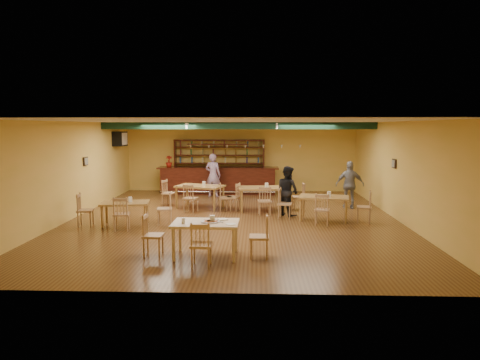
{
  "coord_description": "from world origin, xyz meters",
  "views": [
    {
      "loc": [
        0.69,
        -13.21,
        2.86
      ],
      "look_at": [
        0.17,
        0.6,
        1.15
      ],
      "focal_mm": 32.72,
      "sensor_mm": 36.0,
      "label": 1
    }
  ],
  "objects_px": {
    "patron_right_a": "(288,191)",
    "dining_table_d": "(324,208)",
    "dining_table_c": "(125,214)",
    "near_table": "(206,239)",
    "patron_bar": "(213,175)",
    "bar_counter": "(218,180)",
    "dining_table_b": "(262,199)",
    "dining_table_a": "(200,197)"
  },
  "relations": [
    {
      "from": "dining_table_b",
      "to": "dining_table_d",
      "type": "distance_m",
      "value": 2.36
    },
    {
      "from": "dining_table_b",
      "to": "patron_right_a",
      "type": "distance_m",
      "value": 1.2
    },
    {
      "from": "dining_table_d",
      "to": "patron_right_a",
      "type": "relative_size",
      "value": 0.93
    },
    {
      "from": "bar_counter",
      "to": "patron_right_a",
      "type": "bearing_deg",
      "value": -59.71
    },
    {
      "from": "dining_table_a",
      "to": "patron_bar",
      "type": "distance_m",
      "value": 2.53
    },
    {
      "from": "bar_counter",
      "to": "dining_table_b",
      "type": "distance_m",
      "value": 4.12
    },
    {
      "from": "dining_table_b",
      "to": "dining_table_d",
      "type": "relative_size",
      "value": 1.08
    },
    {
      "from": "dining_table_c",
      "to": "near_table",
      "type": "height_order",
      "value": "near_table"
    },
    {
      "from": "patron_bar",
      "to": "dining_table_a",
      "type": "bearing_deg",
      "value": 99.44
    },
    {
      "from": "dining_table_d",
      "to": "patron_bar",
      "type": "distance_m",
      "value": 5.79
    },
    {
      "from": "dining_table_d",
      "to": "bar_counter",
      "type": "bearing_deg",
      "value": 137.76
    },
    {
      "from": "dining_table_c",
      "to": "dining_table_a",
      "type": "bearing_deg",
      "value": 48.13
    },
    {
      "from": "dining_table_a",
      "to": "dining_table_c",
      "type": "distance_m",
      "value": 3.29
    },
    {
      "from": "near_table",
      "to": "patron_bar",
      "type": "bearing_deg",
      "value": 95.34
    },
    {
      "from": "bar_counter",
      "to": "dining_table_d",
      "type": "height_order",
      "value": "bar_counter"
    },
    {
      "from": "dining_table_b",
      "to": "patron_bar",
      "type": "distance_m",
      "value": 3.5
    },
    {
      "from": "dining_table_b",
      "to": "near_table",
      "type": "xyz_separation_m",
      "value": [
        -1.3,
        -5.34,
        -0.01
      ]
    },
    {
      "from": "dining_table_c",
      "to": "near_table",
      "type": "distance_m",
      "value": 4.02
    },
    {
      "from": "bar_counter",
      "to": "dining_table_a",
      "type": "xyz_separation_m",
      "value": [
        -0.35,
        -3.3,
        -0.17
      ]
    },
    {
      "from": "dining_table_d",
      "to": "near_table",
      "type": "relative_size",
      "value": 1.02
    },
    {
      "from": "near_table",
      "to": "patron_bar",
      "type": "relative_size",
      "value": 0.82
    },
    {
      "from": "dining_table_b",
      "to": "dining_table_a",
      "type": "bearing_deg",
      "value": 164.89
    },
    {
      "from": "bar_counter",
      "to": "dining_table_c",
      "type": "distance_m",
      "value": 6.42
    },
    {
      "from": "dining_table_b",
      "to": "dining_table_d",
      "type": "xyz_separation_m",
      "value": [
        1.86,
        -1.46,
        -0.03
      ]
    },
    {
      "from": "bar_counter",
      "to": "dining_table_d",
      "type": "xyz_separation_m",
      "value": [
        3.68,
        -5.15,
        -0.2
      ]
    },
    {
      "from": "dining_table_b",
      "to": "patron_bar",
      "type": "xyz_separation_m",
      "value": [
        -1.96,
        2.86,
        0.48
      ]
    },
    {
      "from": "bar_counter",
      "to": "dining_table_c",
      "type": "bearing_deg",
      "value": -109.78
    },
    {
      "from": "near_table",
      "to": "dining_table_c",
      "type": "bearing_deg",
      "value": 132.82
    },
    {
      "from": "patron_right_a",
      "to": "patron_bar",
      "type": "bearing_deg",
      "value": -1.27
    },
    {
      "from": "dining_table_c",
      "to": "patron_right_a",
      "type": "distance_m",
      "value": 5.06
    },
    {
      "from": "near_table",
      "to": "patron_right_a",
      "type": "height_order",
      "value": "patron_right_a"
    },
    {
      "from": "bar_counter",
      "to": "dining_table_b",
      "type": "bearing_deg",
      "value": -63.71
    },
    {
      "from": "patron_right_a",
      "to": "dining_table_d",
      "type": "bearing_deg",
      "value": -160.23
    },
    {
      "from": "patron_bar",
      "to": "bar_counter",
      "type": "bearing_deg",
      "value": -85.2
    },
    {
      "from": "dining_table_c",
      "to": "dining_table_d",
      "type": "height_order",
      "value": "dining_table_d"
    },
    {
      "from": "patron_bar",
      "to": "dining_table_d",
      "type": "bearing_deg",
      "value": 145.71
    },
    {
      "from": "dining_table_c",
      "to": "dining_table_d",
      "type": "distance_m",
      "value": 5.92
    },
    {
      "from": "bar_counter",
      "to": "near_table",
      "type": "distance_m",
      "value": 9.04
    },
    {
      "from": "patron_bar",
      "to": "patron_right_a",
      "type": "height_order",
      "value": "patron_bar"
    },
    {
      "from": "bar_counter",
      "to": "patron_bar",
      "type": "bearing_deg",
      "value": -99.47
    },
    {
      "from": "dining_table_a",
      "to": "patron_bar",
      "type": "xyz_separation_m",
      "value": [
        0.21,
        2.48,
        0.48
      ]
    },
    {
      "from": "bar_counter",
      "to": "near_table",
      "type": "relative_size",
      "value": 3.53
    }
  ]
}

